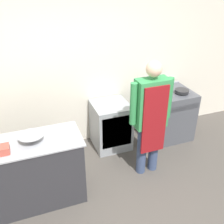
# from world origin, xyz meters

# --- Properties ---
(ground_plane) EXTENTS (14.00, 14.00, 0.00)m
(ground_plane) POSITION_xyz_m (0.00, 0.00, 0.00)
(ground_plane) COLOR #4C4742
(wall_back) EXTENTS (8.00, 0.05, 2.70)m
(wall_back) POSITION_xyz_m (0.00, 1.92, 1.35)
(wall_back) COLOR silver
(wall_back) RESTS_ON ground_plane
(prep_counter) EXTENTS (1.36, 0.60, 0.92)m
(prep_counter) POSITION_xyz_m (-1.08, 0.74, 0.46)
(prep_counter) COLOR #2D2D33
(prep_counter) RESTS_ON ground_plane
(stove) EXTENTS (0.79, 0.69, 0.90)m
(stove) POSITION_xyz_m (1.37, 1.49, 0.44)
(stove) COLOR #4C4F56
(stove) RESTS_ON ground_plane
(fridge_unit) EXTENTS (0.59, 0.61, 0.79)m
(fridge_unit) POSITION_xyz_m (0.32, 1.56, 0.40)
(fridge_unit) COLOR #93999E
(fridge_unit) RESTS_ON ground_plane
(person_cook) EXTENTS (0.62, 0.24, 1.73)m
(person_cook) POSITION_xyz_m (0.60, 0.75, 0.98)
(person_cook) COLOR #38476B
(person_cook) RESTS_ON ground_plane
(mixing_bowl) EXTENTS (0.31, 0.31, 0.09)m
(mixing_bowl) POSITION_xyz_m (-0.99, 0.74, 0.97)
(mixing_bowl) COLOR #9EA0A8
(mixing_bowl) RESTS_ON prep_counter
(plastic_tub) EXTENTS (0.14, 0.14, 0.09)m
(plastic_tub) POSITION_xyz_m (-1.31, 0.62, 0.96)
(plastic_tub) COLOR #B24C3F
(plastic_tub) RESTS_ON prep_counter
(stock_pot) EXTENTS (0.32, 0.32, 0.23)m
(stock_pot) POSITION_xyz_m (1.19, 1.62, 1.02)
(stock_pot) COLOR #9EA0A8
(stock_pot) RESTS_ON stove
(saute_pan) EXTENTS (0.23, 0.23, 0.05)m
(saute_pan) POSITION_xyz_m (1.52, 1.37, 0.92)
(saute_pan) COLOR #262628
(saute_pan) RESTS_ON stove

